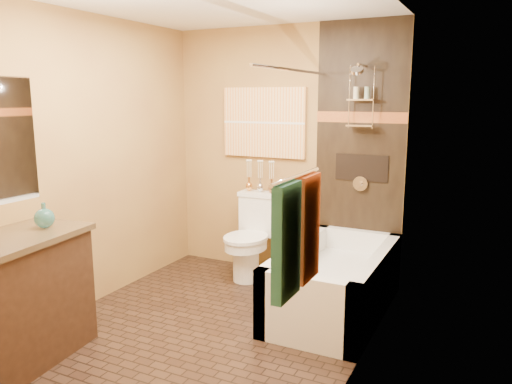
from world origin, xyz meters
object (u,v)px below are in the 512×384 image
Objects in this scene: bathtub at (335,287)px; toilet at (252,236)px; sunset_painting at (264,123)px; vanity at (13,299)px.

toilet is (-1.02, 0.45, 0.21)m from bathtub.
sunset_painting is at bearing 88.01° from toilet.
toilet is (0.00, -0.28, -1.12)m from sunset_painting.
vanity is at bearing -134.58° from bathtub.
vanity is (-0.71, -2.20, 0.02)m from toilet.
toilet is at bearing -90.00° from sunset_painting.
sunset_painting is at bearing 144.49° from bathtub.
toilet is at bearing 156.13° from bathtub.
bathtub is 1.40× the size of vanity.
sunset_painting reaches higher than bathtub.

